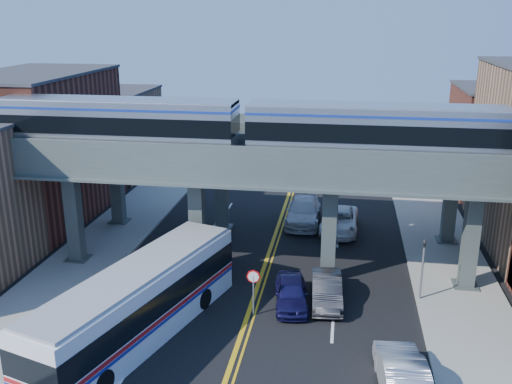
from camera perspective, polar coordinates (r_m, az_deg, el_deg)
ground at (r=28.53m, az=-1.87°, el=-15.09°), size 120.00×120.00×0.00m
sidewalk_west at (r=40.28m, az=-15.46°, el=-5.47°), size 5.00×70.00×0.16m
sidewalk_east at (r=37.53m, az=18.86°, el=-7.54°), size 5.00×70.00×0.16m
building_west_b at (r=46.91m, az=-20.87°, el=4.21°), size 8.00×14.00×11.00m
building_west_c at (r=58.57m, az=-14.54°, el=5.75°), size 8.00×10.00×8.00m
building_east_c at (r=55.46m, az=23.36°, el=4.76°), size 8.00×10.00×9.00m
elevated_viaduct_near at (r=33.14m, az=0.62°, el=1.93°), size 52.00×3.60×7.40m
elevated_viaduct_far at (r=39.87m, az=2.09°, el=4.60°), size 52.00×3.60×7.40m
transit_train at (r=32.24m, az=11.88°, el=5.99°), size 44.04×2.76×3.21m
stop_sign at (r=30.18m, az=-0.25°, el=-9.30°), size 0.76×0.09×2.63m
traffic_signal at (r=32.66m, az=16.35°, el=-6.84°), size 0.15×0.18×4.10m
transit_bus at (r=28.91m, az=-11.67°, el=-10.88°), size 6.89×13.90×3.51m
car_lane_a at (r=31.67m, az=3.54°, el=-10.01°), size 2.36×4.61×1.50m
car_lane_b at (r=32.12m, az=7.09°, el=-9.69°), size 1.94×4.74×1.53m
car_lane_c at (r=42.31m, az=8.32°, el=-2.84°), size 2.84×5.82×1.59m
car_lane_d at (r=43.63m, az=4.76°, el=-1.94°), size 2.52×6.14×1.78m
car_parked_curb at (r=25.77m, az=14.43°, el=-17.36°), size 2.29×5.42×1.74m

